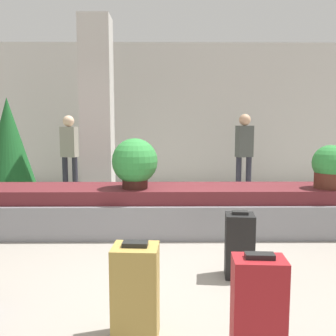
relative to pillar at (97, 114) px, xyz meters
name	(u,v)px	position (x,y,z in m)	size (l,w,h in m)	color
ground_plane	(170,278)	(1.18, -3.01, -1.60)	(18.00, 18.00, 0.00)	gray
back_wall	(167,116)	(1.18, 2.04, 0.00)	(18.00, 0.06, 3.20)	beige
carousel	(168,210)	(1.18, -1.46, -1.31)	(7.84, 0.96, 0.61)	gray
pillar	(97,114)	(0.00, 0.00, 0.00)	(0.51, 0.51, 3.20)	beige
suitcase_0	(136,292)	(0.94, -4.01, -1.27)	(0.32, 0.28, 0.68)	#A3843D
suitcase_2	(239,245)	(1.85, -2.98, -1.29)	(0.29, 0.27, 0.64)	black
suitcase_3	(258,311)	(1.70, -4.29, -1.26)	(0.32, 0.24, 0.70)	maroon
potted_plant_0	(330,167)	(3.29, -1.61, -0.71)	(0.46, 0.46, 0.57)	#4C2319
potted_plant_1	(135,163)	(0.75, -1.58, -0.66)	(0.59, 0.59, 0.65)	#381914
traveler_0	(244,148)	(2.72, 1.00, -0.63)	(0.36, 0.27, 1.63)	#282833
traveler_1	(69,148)	(-0.78, 1.16, -0.65)	(0.35, 0.25, 1.60)	#282833
decorated_tree	(9,148)	(-1.54, 0.06, -0.57)	(0.97, 0.97, 1.89)	#4C331E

